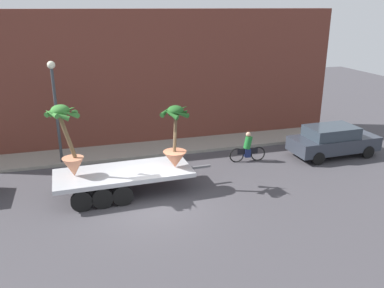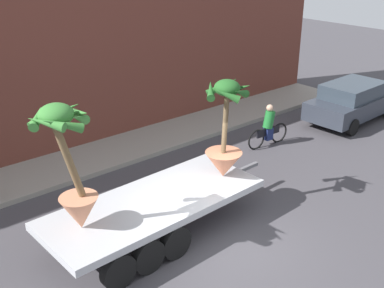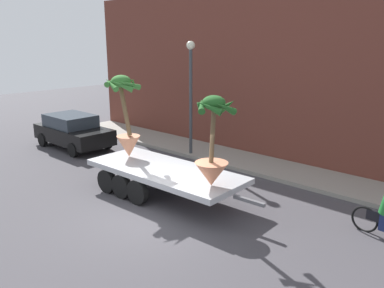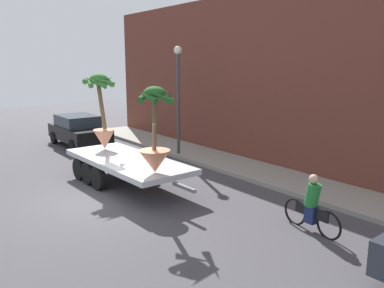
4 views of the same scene
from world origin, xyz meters
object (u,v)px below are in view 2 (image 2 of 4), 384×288
Objects in this scene: flatbed_trailer at (146,212)px; parked_car at (354,101)px; potted_palm_rear at (71,171)px; potted_palm_middle at (225,140)px; cyclist at (268,127)px.

parked_car is (11.03, 1.41, 0.07)m from flatbed_trailer.
potted_palm_rear is at bearing 178.26° from flatbed_trailer.
potted_palm_rear is 1.10× the size of potted_palm_middle.
potted_palm_middle is at bearing -153.52° from cyclist.
flatbed_trailer is 2.50× the size of potted_palm_middle.
potted_palm_middle is (2.40, -0.16, 1.27)m from flatbed_trailer.
potted_palm_middle reaches higher than cyclist.
potted_palm_middle is at bearing -169.71° from parked_car.
parked_car is (8.63, 1.57, -1.19)m from potted_palm_middle.
parked_car reaches higher than flatbed_trailer.
potted_palm_middle is 1.42× the size of cyclist.
cyclist reaches higher than flatbed_trailer.
potted_palm_rear reaches higher than potted_palm_middle.
cyclist is (6.56, 1.92, -0.08)m from flatbed_trailer.
potted_palm_middle is 8.85m from parked_car.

